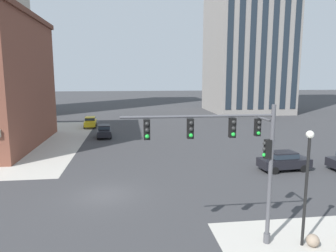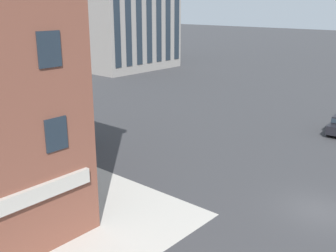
{
  "view_description": "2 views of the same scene",
  "coord_description": "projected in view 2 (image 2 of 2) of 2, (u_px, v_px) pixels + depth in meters",
  "views": [
    {
      "loc": [
        1.77,
        -20.68,
        8.11
      ],
      "look_at": [
        5.19,
        6.15,
        3.78
      ],
      "focal_mm": 32.88,
      "sensor_mm": 36.0,
      "label": 1
    },
    {
      "loc": [
        -20.85,
        -6.86,
        11.04
      ],
      "look_at": [
        -3.06,
        8.47,
        3.95
      ],
      "focal_mm": 43.62,
      "sensor_mm": 36.0,
      "label": 2
    }
  ],
  "objects": [
    {
      "name": "ground_plane",
      "position": [
        320.0,
        211.0,
        22.6
      ],
      "size": [
        320.0,
        320.0,
        0.0
      ],
      "primitive_type": "plane",
      "color": "#38383A"
    },
    {
      "name": "car_parked_curb",
      "position": [
        65.0,
        128.0,
        34.34
      ],
      "size": [
        2.15,
        4.53,
        1.68
      ],
      "color": "black",
      "rests_on": "ground"
    }
  ]
}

